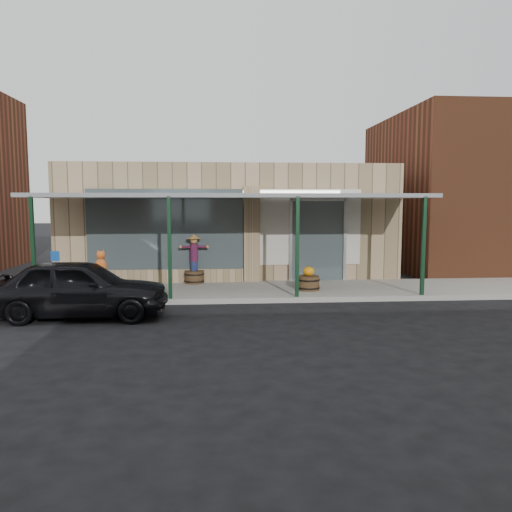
{
  "coord_description": "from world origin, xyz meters",
  "views": [
    {
      "loc": [
        -0.45,
        -11.85,
        2.84
      ],
      "look_at": [
        0.66,
        2.6,
        1.29
      ],
      "focal_mm": 35.0,
      "sensor_mm": 36.0,
      "label": 1
    }
  ],
  "objects": [
    {
      "name": "sidewalk",
      "position": [
        0.0,
        3.6,
        0.07
      ],
      "size": [
        40.0,
        3.2,
        0.15
      ],
      "primitive_type": "cube",
      "color": "gray",
      "rests_on": "ground"
    },
    {
      "name": "ground",
      "position": [
        0.0,
        0.0,
        0.0
      ],
      "size": [
        120.0,
        120.0,
        0.0
      ],
      "primitive_type": "plane",
      "color": "black",
      "rests_on": "ground"
    },
    {
      "name": "storefront",
      "position": [
        -0.0,
        8.16,
        2.09
      ],
      "size": [
        12.0,
        6.25,
        4.2
      ],
      "color": "tan",
      "rests_on": "ground"
    },
    {
      "name": "awning",
      "position": [
        0.0,
        3.56,
        3.01
      ],
      "size": [
        12.0,
        3.0,
        3.04
      ],
      "color": "slate",
      "rests_on": "ground"
    },
    {
      "name": "barrel_pumpkin",
      "position": [
        2.33,
        3.19,
        0.43
      ],
      "size": [
        0.84,
        0.84,
        0.79
      ],
      "rotation": [
        0.0,
        0.0,
        0.32
      ],
      "color": "#503720",
      "rests_on": "sidewalk"
    },
    {
      "name": "handicap_sign",
      "position": [
        -5.0,
        2.4,
        1.02
      ],
      "size": [
        0.27,
        0.11,
        1.35
      ],
      "rotation": [
        0.0,
        0.0,
        -0.35
      ],
      "color": "gray",
      "rests_on": "sidewalk"
    },
    {
      "name": "parked_sedan",
      "position": [
        -3.88,
        0.61,
        0.74
      ],
      "size": [
        4.35,
        1.97,
        1.6
      ],
      "rotation": [
        0.0,
        0.0,
        1.56
      ],
      "color": "black",
      "rests_on": "ground"
    },
    {
      "name": "barrel_scarecrow",
      "position": [
        -1.25,
        4.8,
        0.71
      ],
      "size": [
        1.0,
        0.76,
        1.65
      ],
      "rotation": [
        0.0,
        0.0,
        -0.23
      ],
      "color": "#503720",
      "rests_on": "sidewalk"
    },
    {
      "name": "block_buildings_near",
      "position": [
        2.01,
        9.2,
        3.77
      ],
      "size": [
        61.0,
        8.0,
        8.0
      ],
      "color": "brown",
      "rests_on": "ground"
    }
  ]
}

